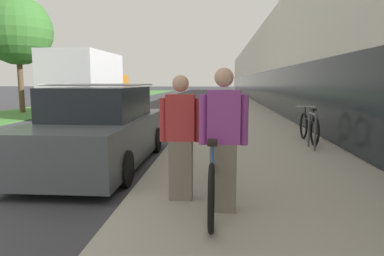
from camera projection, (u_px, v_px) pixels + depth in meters
The scene contains 11 objects.
sidewalk_slab at pixel (230, 105), 24.13m from camera, with size 4.11×70.00×0.14m.
storefront_facade at pixel (306, 69), 31.10m from camera, with size 10.01×70.00×5.63m.
lawn_strip at pixel (95, 101), 28.97m from camera, with size 4.07×70.00×0.03m.
tandem_bicycle at pixel (213, 171), 4.53m from camera, with size 0.52×2.71×0.92m.
person_rider at pixel (223, 140), 4.11m from camera, with size 0.59×0.23×1.73m.
person_bystander at pixel (181, 138), 4.53m from camera, with size 0.56×0.22×1.66m.
bike_rack_hoop at pixel (312, 127), 7.96m from camera, with size 0.05×0.60×0.84m.
cruiser_bike_nearest at pixel (309, 128), 8.87m from camera, with size 0.52×1.83×0.91m.
parked_sedan_curbside at pixel (101, 130), 6.96m from camera, with size 1.95×4.62×1.67m.
moving_truck at pixel (89, 84), 17.09m from camera, with size 2.54×6.34×3.09m.
street_tree_far at pixel (17, 30), 18.09m from camera, with size 3.64×3.64×6.21m.
Camera 1 is at (4.66, -3.27, 1.72)m, focal length 32.00 mm.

